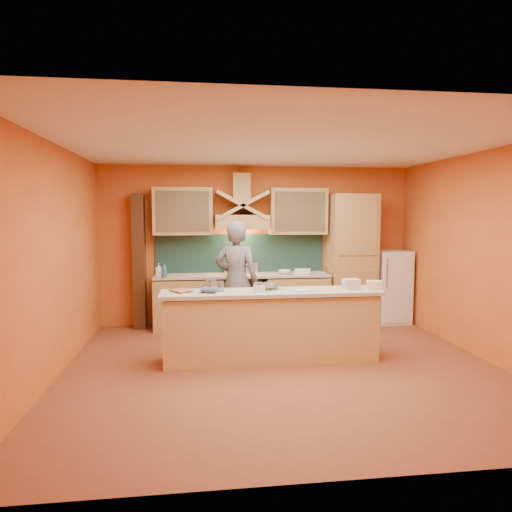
{
  "coord_description": "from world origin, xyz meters",
  "views": [
    {
      "loc": [
        -1.05,
        -5.57,
        1.95
      ],
      "look_at": [
        -0.23,
        0.9,
        1.35
      ],
      "focal_mm": 32.0,
      "sensor_mm": 36.0,
      "label": 1
    }
  ],
  "objects": [
    {
      "name": "floor",
      "position": [
        0.0,
        0.0,
        0.0
      ],
      "size": [
        5.5,
        5.0,
        0.01
      ],
      "primitive_type": "cube",
      "color": "brown",
      "rests_on": "ground"
    },
    {
      "name": "ceiling",
      "position": [
        0.0,
        0.0,
        2.8
      ],
      "size": [
        5.5,
        5.0,
        0.01
      ],
      "primitive_type": "cube",
      "color": "white",
      "rests_on": "wall_back"
    },
    {
      "name": "wall_back",
      "position": [
        0.0,
        2.5,
        1.4
      ],
      "size": [
        5.5,
        0.02,
        2.8
      ],
      "primitive_type": "cube",
      "color": "orange",
      "rests_on": "floor"
    },
    {
      "name": "wall_front",
      "position": [
        0.0,
        -2.5,
        1.4
      ],
      "size": [
        5.5,
        0.02,
        2.8
      ],
      "primitive_type": "cube",
      "color": "orange",
      "rests_on": "floor"
    },
    {
      "name": "wall_left",
      "position": [
        -2.75,
        0.0,
        1.4
      ],
      "size": [
        0.02,
        5.0,
        2.8
      ],
      "primitive_type": "cube",
      "color": "orange",
      "rests_on": "floor"
    },
    {
      "name": "wall_right",
      "position": [
        2.75,
        0.0,
        1.4
      ],
      "size": [
        0.02,
        5.0,
        2.8
      ],
      "primitive_type": "cube",
      "color": "orange",
      "rests_on": "floor"
    },
    {
      "name": "base_cabinet_left",
      "position": [
        -1.25,
        2.2,
        0.43
      ],
      "size": [
        1.1,
        0.6,
        0.86
      ],
      "primitive_type": "cube",
      "color": "tan",
      "rests_on": "floor"
    },
    {
      "name": "base_cabinet_right",
      "position": [
        0.65,
        2.2,
        0.43
      ],
      "size": [
        1.1,
        0.6,
        0.86
      ],
      "primitive_type": "cube",
      "color": "tan",
      "rests_on": "floor"
    },
    {
      "name": "counter_top",
      "position": [
        -0.3,
        2.2,
        0.9
      ],
      "size": [
        3.0,
        0.62,
        0.04
      ],
      "primitive_type": "cube",
      "color": "beige",
      "rests_on": "base_cabinet_left"
    },
    {
      "name": "stove",
      "position": [
        -0.3,
        2.2,
        0.45
      ],
      "size": [
        0.6,
        0.58,
        0.9
      ],
      "primitive_type": "cube",
      "color": "black",
      "rests_on": "floor"
    },
    {
      "name": "backsplash",
      "position": [
        -0.3,
        2.48,
        1.25
      ],
      "size": [
        3.0,
        0.03,
        0.7
      ],
      "primitive_type": "cube",
      "color": "#17342E",
      "rests_on": "wall_back"
    },
    {
      "name": "range_hood",
      "position": [
        -0.3,
        2.25,
        1.82
      ],
      "size": [
        0.92,
        0.5,
        0.24
      ],
      "primitive_type": "cube",
      "color": "tan",
      "rests_on": "wall_back"
    },
    {
      "name": "hood_chimney",
      "position": [
        -0.3,
        2.35,
        2.4
      ],
      "size": [
        0.3,
        0.3,
        0.5
      ],
      "primitive_type": "cube",
      "color": "tan",
      "rests_on": "wall_back"
    },
    {
      "name": "upper_cabinet_left",
      "position": [
        -1.3,
        2.33,
        2.0
      ],
      "size": [
        1.0,
        0.35,
        0.8
      ],
      "primitive_type": "cube",
      "color": "tan",
      "rests_on": "wall_back"
    },
    {
      "name": "upper_cabinet_right",
      "position": [
        0.7,
        2.33,
        2.0
      ],
      "size": [
        1.0,
        0.35,
        0.8
      ],
      "primitive_type": "cube",
      "color": "tan",
      "rests_on": "wall_back"
    },
    {
      "name": "pantry_column",
      "position": [
        1.65,
        2.2,
        1.15
      ],
      "size": [
        0.8,
        0.6,
        2.3
      ],
      "primitive_type": "cube",
      "color": "tan",
      "rests_on": "floor"
    },
    {
      "name": "fridge",
      "position": [
        2.4,
        2.2,
        0.65
      ],
      "size": [
        0.58,
        0.6,
        1.3
      ],
      "primitive_type": "cube",
      "color": "white",
      "rests_on": "floor"
    },
    {
      "name": "trim_column_left",
      "position": [
        -2.05,
        2.35,
        1.15
      ],
      "size": [
        0.2,
        0.3,
        2.3
      ],
      "primitive_type": "cube",
      "color": "#472816",
      "rests_on": "floor"
    },
    {
      "name": "island_body",
      "position": [
        -0.1,
        0.3,
        0.44
      ],
      "size": [
        2.8,
        0.55,
        0.88
      ],
      "primitive_type": "cube",
      "color": "#DCB670",
      "rests_on": "floor"
    },
    {
      "name": "island_top",
      "position": [
        -0.1,
        0.3,
        0.92
      ],
      "size": [
        2.9,
        0.62,
        0.05
      ],
      "primitive_type": "cube",
      "color": "beige",
      "rests_on": "island_body"
    },
    {
      "name": "person",
      "position": [
        -0.47,
        1.32,
        0.93
      ],
      "size": [
        0.79,
        0.66,
        1.85
      ],
      "primitive_type": "imported",
      "rotation": [
        0.0,
        0.0,
        2.78
      ],
      "color": "slate",
      "rests_on": "floor"
    },
    {
      "name": "pot_large",
      "position": [
        -0.46,
        2.13,
        0.97
      ],
      "size": [
        0.25,
        0.25,
        0.15
      ],
      "primitive_type": "cylinder",
      "rotation": [
        0.0,
        0.0,
        -0.2
      ],
      "color": "silver",
      "rests_on": "stove"
    },
    {
      "name": "pot_small",
      "position": [
        -0.17,
        2.36,
        0.97
      ],
      "size": [
        0.24,
        0.24,
        0.14
      ],
      "primitive_type": "cylinder",
      "rotation": [
        0.0,
        0.0,
        0.09
      ],
      "color": "silver",
      "rests_on": "stove"
    },
    {
      "name": "soap_bottle_a",
      "position": [
        -1.71,
        2.19,
        1.03
      ],
      "size": [
        0.1,
        0.11,
        0.21
      ],
      "primitive_type": "imported",
      "rotation": [
        0.0,
        0.0,
        0.08
      ],
      "color": "silver",
      "rests_on": "counter_top"
    },
    {
      "name": "soap_bottle_b",
      "position": [
        -1.61,
        1.94,
        1.05
      ],
      "size": [
        0.13,
        0.13,
        0.26
      ],
      "primitive_type": "imported",
      "rotation": [
        0.0,
        0.0,
        0.33
      ],
      "color": "#32658A",
      "rests_on": "counter_top"
    },
    {
      "name": "bowl_back",
      "position": [
        0.43,
        2.14,
        0.95
      ],
      "size": [
        0.3,
        0.3,
        0.07
      ],
      "primitive_type": "imported",
      "rotation": [
        0.0,
        0.0,
        -0.43
      ],
      "color": "silver",
      "rests_on": "counter_top"
    },
    {
      "name": "dish_rack",
      "position": [
        0.72,
        2.02,
        0.97
      ],
      "size": [
        0.31,
        0.27,
        0.09
      ],
      "primitive_type": "cube",
      "rotation": [
        0.0,
        0.0,
        -0.25
      ],
      "color": "white",
      "rests_on": "counter_top"
    },
    {
      "name": "book_lower",
      "position": [
        -1.36,
        0.31,
        0.96
      ],
      "size": [
        0.33,
        0.35,
        0.03
      ],
      "primitive_type": "imported",
      "rotation": [
        0.0,
        0.0,
        0.58
      ],
      "color": "#B65D41",
      "rests_on": "island_top"
    },
    {
      "name": "book_upper",
      "position": [
        -1.01,
        0.36,
        0.98
      ],
      "size": [
        0.26,
        0.32,
        0.02
      ],
      "primitive_type": "imported",
      "rotation": [
        0.0,
        0.0,
        -0.22
      ],
      "color": "#3B6883",
      "rests_on": "island_top"
    },
    {
      "name": "jar_large",
      "position": [
        -0.9,
        0.21,
        1.03
      ],
      "size": [
        0.17,
        0.17,
        0.17
      ],
      "primitive_type": "cylinder",
      "rotation": [
        0.0,
        0.0,
        -0.26
      ],
      "color": "white",
      "rests_on": "island_top"
    },
    {
      "name": "jar_small",
      "position": [
        -0.77,
        0.36,
        1.01
      ],
      "size": [
        0.13,
        0.13,
        0.13
      ],
      "primitive_type": "cylinder",
      "rotation": [
        0.0,
        0.0,
        -0.27
      ],
      "color": "silver",
      "rests_on": "island_top"
    },
    {
      "name": "kitchen_scale",
      "position": [
        -0.27,
        0.25,
        0.99
      ],
      "size": [
        0.15,
        0.15,
        0.1
      ],
      "primitive_type": "cube",
      "rotation": [
        0.0,
        0.0,
        0.28
      ],
      "color": "silver",
      "rests_on": "island_top"
    },
    {
      "name": "mixing_bowl",
      "position": [
        -0.11,
        0.44,
        0.98
      ],
      "size": [
        0.38,
        0.38,
        0.07
      ],
      "primitive_type": "imported",
      "rotation": [
        0.0,
        0.0,
        0.37
      ],
      "color": "silver",
      "rests_on": "island_top"
    },
    {
      "name": "cloth",
      "position": [
        0.3,
        0.25,
        0.95
      ],
      "size": [
        0.26,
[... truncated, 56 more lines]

